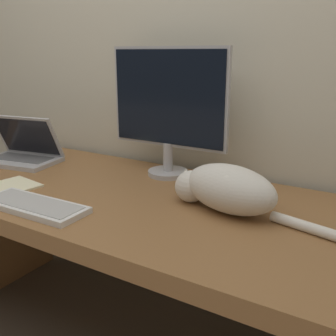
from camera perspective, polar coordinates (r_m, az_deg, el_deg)
wall_back at (r=1.77m, az=2.27°, el=19.51°), size 6.40×0.06×2.60m
desk at (r=1.53m, az=-6.46°, el=-8.07°), size 1.79×0.79×0.70m
monitor at (r=1.61m, az=0.04°, el=8.97°), size 0.52×0.17×0.52m
laptop at (r=1.98m, az=-20.36°, el=2.08°), size 0.38×0.28×0.22m
external_keyboard at (r=1.39m, az=-18.91°, el=-5.19°), size 0.39×0.15×0.02m
cat at (r=1.29m, az=8.49°, el=-2.87°), size 0.56×0.25×0.16m
paper_notepad at (r=1.62m, az=-23.19°, el=-2.85°), size 0.22×0.29×0.01m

